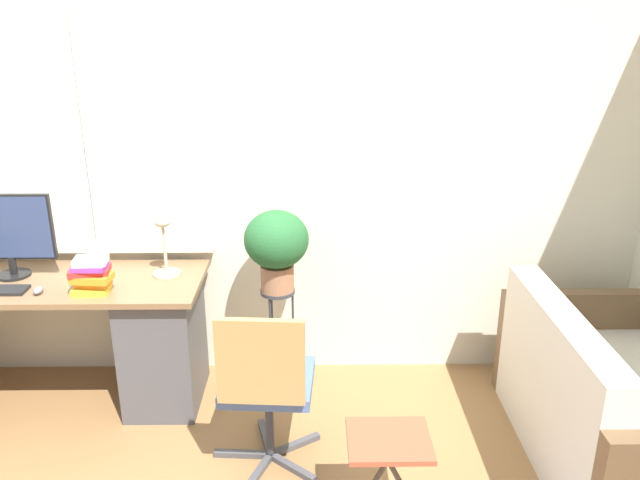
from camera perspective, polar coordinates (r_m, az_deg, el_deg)
name	(u,v)px	position (r m, az deg, el deg)	size (l,w,h in m)	color
ground_plane	(121,430)	(3.75, -17.77, -16.20)	(14.00, 14.00, 0.00)	olive
wall_back_with_window	(128,160)	(3.82, -17.13, 6.97)	(9.00, 0.12, 2.70)	beige
desk	(25,337)	(3.99, -25.36, -8.05)	(2.06, 0.62, 0.76)	brown
monitor	(7,232)	(3.84, -26.71, 0.65)	(0.51, 0.18, 0.48)	black
mouse	(38,290)	(3.62, -24.37, -4.22)	(0.05, 0.08, 0.04)	slate
desk_lamp	(164,240)	(3.57, -14.08, -0.03)	(0.15, 0.15, 0.35)	#BCB299
book_stack	(91,275)	(3.49, -20.20, -3.04)	(0.23, 0.17, 0.20)	yellow
office_chair_swivel	(266,384)	(3.07, -4.95, -12.97)	(0.55, 0.57, 0.90)	#47474C
couch_loveseat	(607,412)	(3.53, 24.79, -14.10)	(0.81, 1.41, 0.82)	silver
plant_stand	(278,308)	(3.64, -3.85, -6.23)	(0.20, 0.20, 0.67)	#333338
potted_plant	(277,244)	(3.49, -4.00, -0.34)	(0.36, 0.36, 0.47)	#9E6B4C
folding_stool	(389,448)	(2.82, 6.29, -18.41)	(0.36, 0.30, 0.47)	#B24C33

